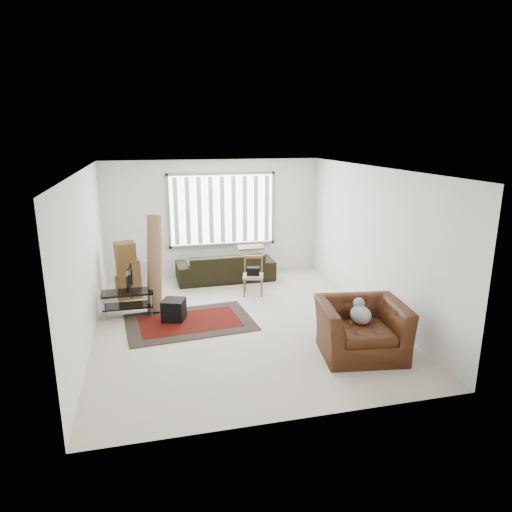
{
  "coord_description": "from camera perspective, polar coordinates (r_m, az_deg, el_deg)",
  "views": [
    {
      "loc": [
        -1.52,
        -7.45,
        3.26
      ],
      "look_at": [
        0.42,
        0.55,
        1.05
      ],
      "focal_mm": 32.0,
      "sensor_mm": 36.0,
      "label": 1
    }
  ],
  "objects": [
    {
      "name": "rolled_rug",
      "position": [
        8.78,
        -12.58,
        -0.88
      ],
      "size": [
        0.42,
        0.72,
        1.82
      ],
      "primitive_type": "cylinder",
      "rotation": [
        -0.23,
        0.0,
        -0.24
      ],
      "color": "brown",
      "rests_on": "ground"
    },
    {
      "name": "armchair",
      "position": [
        7.14,
        13.03,
        -8.38
      ],
      "size": [
        1.41,
        1.27,
        0.94
      ],
      "rotation": [
        0.0,
        0.0,
        -0.14
      ],
      "color": "#3D1C0C",
      "rests_on": "ground"
    },
    {
      "name": "white_flatpack",
      "position": [
        9.66,
        -14.39,
        -2.81
      ],
      "size": [
        0.6,
        0.22,
        0.76
      ],
      "primitive_type": "cube",
      "rotation": [
        -0.14,
        0.0,
        -0.06
      ],
      "color": "silver",
      "rests_on": "ground"
    },
    {
      "name": "tv_stand",
      "position": [
        8.75,
        -15.74,
        -5.09
      ],
      "size": [
        0.92,
        0.42,
        0.46
      ],
      "color": "black",
      "rests_on": "ground"
    },
    {
      "name": "side_chair",
      "position": [
        9.51,
        -0.37,
        -2.24
      ],
      "size": [
        0.52,
        0.52,
        0.78
      ],
      "rotation": [
        0.0,
        0.0,
        -0.26
      ],
      "color": "#987D63",
      "rests_on": "ground"
    },
    {
      "name": "sofa",
      "position": [
        10.44,
        -3.86,
        -0.77
      ],
      "size": [
        2.22,
        0.99,
        0.85
      ],
      "primitive_type": "imported",
      "rotation": [
        0.0,
        0.0,
        3.16
      ],
      "color": "black",
      "rests_on": "ground"
    },
    {
      "name": "subwoofer",
      "position": [
        8.37,
        -10.23,
        -6.62
      ],
      "size": [
        0.48,
        0.48,
        0.38
      ],
      "primitive_type": "cube",
      "rotation": [
        0.0,
        0.0,
        -0.34
      ],
      "color": "black",
      "rests_on": "persian_rug"
    },
    {
      "name": "room",
      "position": [
        8.25,
        -2.58,
        4.53
      ],
      "size": [
        6.0,
        6.02,
        2.71
      ],
      "color": "beige",
      "rests_on": "ground"
    },
    {
      "name": "moving_boxes",
      "position": [
        9.65,
        -15.77,
        -1.95
      ],
      "size": [
        0.55,
        0.52,
        1.15
      ],
      "color": "brown",
      "rests_on": "ground"
    },
    {
      "name": "tv",
      "position": [
        8.64,
        -15.9,
        -2.95
      ],
      "size": [
        0.1,
        0.75,
        0.43
      ],
      "primitive_type": "imported",
      "rotation": [
        0.0,
        0.0,
        1.57
      ],
      "color": "black",
      "rests_on": "tv_stand"
    },
    {
      "name": "persian_rug",
      "position": [
        8.3,
        -8.28,
        -8.18
      ],
      "size": [
        2.33,
        1.67,
        0.02
      ],
      "color": "black",
      "rests_on": "ground"
    }
  ]
}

